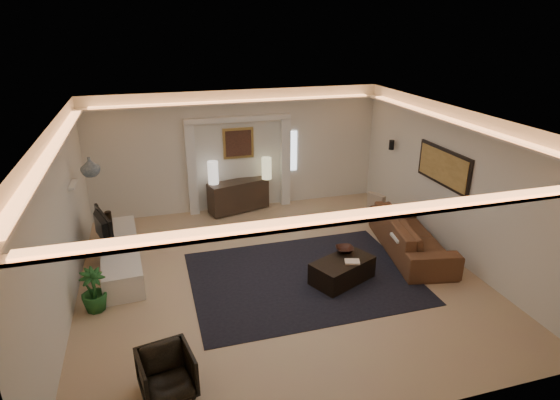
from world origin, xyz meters
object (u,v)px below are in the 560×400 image
object	(u,v)px
console	(238,195)
armchair	(167,374)
sofa	(411,235)
coffee_table	(342,271)

from	to	relation	value
console	armchair	bearing A→B (deg)	-125.77
console	armchair	xyz separation A→B (m)	(-2.05, -5.62, -0.10)
sofa	armchair	size ratio (longest dim) A/B	3.82
console	armchair	distance (m)	5.98
console	sofa	size ratio (longest dim) A/B	0.58
coffee_table	armchair	size ratio (longest dim) A/B	1.70
console	sofa	distance (m)	4.24
armchair	console	bearing A→B (deg)	59.06
sofa	armchair	bearing A→B (deg)	127.73
console	armchair	world-z (taller)	console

